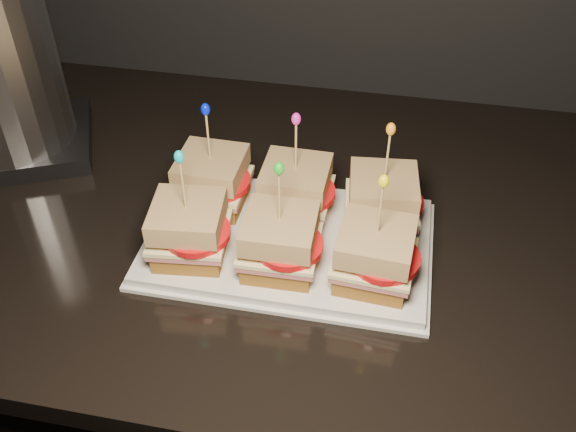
# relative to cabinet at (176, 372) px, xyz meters

# --- Properties ---
(cabinet) EXTENTS (2.13, 0.69, 0.84)m
(cabinet) POSITION_rel_cabinet_xyz_m (0.00, 0.00, 0.00)
(cabinet) COLOR black
(cabinet) RESTS_ON ground
(granite_slab) EXTENTS (2.17, 0.73, 0.03)m
(granite_slab) POSITION_rel_cabinet_xyz_m (0.00, -0.00, 0.44)
(granite_slab) COLOR black
(granite_slab) RESTS_ON cabinet
(platter) EXTENTS (0.37, 0.23, 0.02)m
(platter) POSITION_rel_cabinet_xyz_m (0.24, -0.07, 0.46)
(platter) COLOR silver
(platter) RESTS_ON granite_slab
(platter_rim) EXTENTS (0.38, 0.24, 0.01)m
(platter_rim) POSITION_rel_cabinet_xyz_m (0.24, -0.07, 0.46)
(platter_rim) COLOR silver
(platter_rim) RESTS_ON granite_slab
(sandwich_0_bread_bot) EXTENTS (0.09, 0.09, 0.02)m
(sandwich_0_bread_bot) POSITION_rel_cabinet_xyz_m (0.12, -0.02, 0.48)
(sandwich_0_bread_bot) COLOR brown
(sandwich_0_bread_bot) RESTS_ON platter
(sandwich_0_ham) EXTENTS (0.10, 0.09, 0.01)m
(sandwich_0_ham) POSITION_rel_cabinet_xyz_m (0.12, -0.02, 0.50)
(sandwich_0_ham) COLOR #B45A58
(sandwich_0_ham) RESTS_ON sandwich_0_bread_bot
(sandwich_0_cheese) EXTENTS (0.10, 0.09, 0.01)m
(sandwich_0_cheese) POSITION_rel_cabinet_xyz_m (0.12, -0.02, 0.50)
(sandwich_0_cheese) COLOR #FFF4A4
(sandwich_0_cheese) RESTS_ON sandwich_0_ham
(sandwich_0_tomato) EXTENTS (0.09, 0.09, 0.01)m
(sandwich_0_tomato) POSITION_rel_cabinet_xyz_m (0.13, -0.03, 0.51)
(sandwich_0_tomato) COLOR red
(sandwich_0_tomato) RESTS_ON sandwich_0_cheese
(sandwich_0_bread_top) EXTENTS (0.09, 0.09, 0.03)m
(sandwich_0_bread_top) POSITION_rel_cabinet_xyz_m (0.12, -0.02, 0.53)
(sandwich_0_bread_top) COLOR brown
(sandwich_0_bread_top) RESTS_ON sandwich_0_tomato
(sandwich_0_pick) EXTENTS (0.00, 0.00, 0.09)m
(sandwich_0_pick) POSITION_rel_cabinet_xyz_m (0.12, -0.02, 0.58)
(sandwich_0_pick) COLOR tan
(sandwich_0_pick) RESTS_ON sandwich_0_bread_top
(sandwich_0_frill) EXTENTS (0.01, 0.01, 0.02)m
(sandwich_0_frill) POSITION_rel_cabinet_xyz_m (0.12, -0.02, 0.62)
(sandwich_0_frill) COLOR #0314DF
(sandwich_0_frill) RESTS_ON sandwich_0_pick
(sandwich_1_bread_bot) EXTENTS (0.09, 0.09, 0.02)m
(sandwich_1_bread_bot) POSITION_rel_cabinet_xyz_m (0.24, -0.02, 0.48)
(sandwich_1_bread_bot) COLOR brown
(sandwich_1_bread_bot) RESTS_ON platter
(sandwich_1_ham) EXTENTS (0.10, 0.09, 0.01)m
(sandwich_1_ham) POSITION_rel_cabinet_xyz_m (0.24, -0.02, 0.50)
(sandwich_1_ham) COLOR #B45A58
(sandwich_1_ham) RESTS_ON sandwich_1_bread_bot
(sandwich_1_cheese) EXTENTS (0.10, 0.09, 0.01)m
(sandwich_1_cheese) POSITION_rel_cabinet_xyz_m (0.24, -0.02, 0.50)
(sandwich_1_cheese) COLOR #FFF4A4
(sandwich_1_cheese) RESTS_ON sandwich_1_ham
(sandwich_1_tomato) EXTENTS (0.09, 0.09, 0.01)m
(sandwich_1_tomato) POSITION_rel_cabinet_xyz_m (0.25, -0.03, 0.51)
(sandwich_1_tomato) COLOR red
(sandwich_1_tomato) RESTS_ON sandwich_1_cheese
(sandwich_1_bread_top) EXTENTS (0.09, 0.09, 0.03)m
(sandwich_1_bread_top) POSITION_rel_cabinet_xyz_m (0.24, -0.02, 0.53)
(sandwich_1_bread_top) COLOR brown
(sandwich_1_bread_top) RESTS_ON sandwich_1_tomato
(sandwich_1_pick) EXTENTS (0.00, 0.00, 0.09)m
(sandwich_1_pick) POSITION_rel_cabinet_xyz_m (0.24, -0.02, 0.58)
(sandwich_1_pick) COLOR tan
(sandwich_1_pick) RESTS_ON sandwich_1_bread_top
(sandwich_1_frill) EXTENTS (0.01, 0.01, 0.02)m
(sandwich_1_frill) POSITION_rel_cabinet_xyz_m (0.24, -0.02, 0.62)
(sandwich_1_frill) COLOR #D2229D
(sandwich_1_frill) RESTS_ON sandwich_1_pick
(sandwich_2_bread_bot) EXTENTS (0.09, 0.09, 0.02)m
(sandwich_2_bread_bot) POSITION_rel_cabinet_xyz_m (0.35, -0.02, 0.48)
(sandwich_2_bread_bot) COLOR brown
(sandwich_2_bread_bot) RESTS_ON platter
(sandwich_2_ham) EXTENTS (0.10, 0.10, 0.01)m
(sandwich_2_ham) POSITION_rel_cabinet_xyz_m (0.35, -0.02, 0.50)
(sandwich_2_ham) COLOR #B45A58
(sandwich_2_ham) RESTS_ON sandwich_2_bread_bot
(sandwich_2_cheese) EXTENTS (0.11, 0.10, 0.01)m
(sandwich_2_cheese) POSITION_rel_cabinet_xyz_m (0.35, -0.02, 0.50)
(sandwich_2_cheese) COLOR #FFF4A4
(sandwich_2_cheese) RESTS_ON sandwich_2_ham
(sandwich_2_tomato) EXTENTS (0.09, 0.09, 0.01)m
(sandwich_2_tomato) POSITION_rel_cabinet_xyz_m (0.37, -0.03, 0.51)
(sandwich_2_tomato) COLOR red
(sandwich_2_tomato) RESTS_ON sandwich_2_cheese
(sandwich_2_bread_top) EXTENTS (0.10, 0.10, 0.03)m
(sandwich_2_bread_top) POSITION_rel_cabinet_xyz_m (0.35, -0.02, 0.53)
(sandwich_2_bread_top) COLOR brown
(sandwich_2_bread_top) RESTS_ON sandwich_2_tomato
(sandwich_2_pick) EXTENTS (0.00, 0.00, 0.09)m
(sandwich_2_pick) POSITION_rel_cabinet_xyz_m (0.35, -0.02, 0.58)
(sandwich_2_pick) COLOR tan
(sandwich_2_pick) RESTS_ON sandwich_2_bread_top
(sandwich_2_frill) EXTENTS (0.01, 0.01, 0.02)m
(sandwich_2_frill) POSITION_rel_cabinet_xyz_m (0.35, -0.02, 0.62)
(sandwich_2_frill) COLOR orange
(sandwich_2_frill) RESTS_ON sandwich_2_pick
(sandwich_3_bread_bot) EXTENTS (0.09, 0.09, 0.02)m
(sandwich_3_bread_bot) POSITION_rel_cabinet_xyz_m (0.12, -0.13, 0.48)
(sandwich_3_bread_bot) COLOR brown
(sandwich_3_bread_bot) RESTS_ON platter
(sandwich_3_ham) EXTENTS (0.10, 0.10, 0.01)m
(sandwich_3_ham) POSITION_rel_cabinet_xyz_m (0.12, -0.13, 0.50)
(sandwich_3_ham) COLOR #B45A58
(sandwich_3_ham) RESTS_ON sandwich_3_bread_bot
(sandwich_3_cheese) EXTENTS (0.11, 0.10, 0.01)m
(sandwich_3_cheese) POSITION_rel_cabinet_xyz_m (0.12, -0.13, 0.50)
(sandwich_3_cheese) COLOR #FFF4A4
(sandwich_3_cheese) RESTS_ON sandwich_3_ham
(sandwich_3_tomato) EXTENTS (0.09, 0.09, 0.01)m
(sandwich_3_tomato) POSITION_rel_cabinet_xyz_m (0.13, -0.13, 0.51)
(sandwich_3_tomato) COLOR red
(sandwich_3_tomato) RESTS_ON sandwich_3_cheese
(sandwich_3_bread_top) EXTENTS (0.10, 0.10, 0.03)m
(sandwich_3_bread_top) POSITION_rel_cabinet_xyz_m (0.12, -0.13, 0.53)
(sandwich_3_bread_top) COLOR brown
(sandwich_3_bread_top) RESTS_ON sandwich_3_tomato
(sandwich_3_pick) EXTENTS (0.00, 0.00, 0.09)m
(sandwich_3_pick) POSITION_rel_cabinet_xyz_m (0.12, -0.13, 0.58)
(sandwich_3_pick) COLOR tan
(sandwich_3_pick) RESTS_ON sandwich_3_bread_top
(sandwich_3_frill) EXTENTS (0.01, 0.01, 0.02)m
(sandwich_3_frill) POSITION_rel_cabinet_xyz_m (0.12, -0.13, 0.62)
(sandwich_3_frill) COLOR #08AFBA
(sandwich_3_frill) RESTS_ON sandwich_3_pick
(sandwich_4_bread_bot) EXTENTS (0.09, 0.09, 0.02)m
(sandwich_4_bread_bot) POSITION_rel_cabinet_xyz_m (0.24, -0.13, 0.48)
(sandwich_4_bread_bot) COLOR brown
(sandwich_4_bread_bot) RESTS_ON platter
(sandwich_4_ham) EXTENTS (0.10, 0.09, 0.01)m
(sandwich_4_ham) POSITION_rel_cabinet_xyz_m (0.24, -0.13, 0.50)
(sandwich_4_ham) COLOR #B45A58
(sandwich_4_ham) RESTS_ON sandwich_4_bread_bot
(sandwich_4_cheese) EXTENTS (0.10, 0.09, 0.01)m
(sandwich_4_cheese) POSITION_rel_cabinet_xyz_m (0.24, -0.13, 0.50)
(sandwich_4_cheese) COLOR #FFF4A4
(sandwich_4_cheese) RESTS_ON sandwich_4_ham
(sandwich_4_tomato) EXTENTS (0.09, 0.09, 0.01)m
(sandwich_4_tomato) POSITION_rel_cabinet_xyz_m (0.25, -0.13, 0.51)
(sandwich_4_tomato) COLOR red
(sandwich_4_tomato) RESTS_ON sandwich_4_cheese
(sandwich_4_bread_top) EXTENTS (0.09, 0.09, 0.03)m
(sandwich_4_bread_top) POSITION_rel_cabinet_xyz_m (0.24, -0.13, 0.53)
(sandwich_4_bread_top) COLOR brown
(sandwich_4_bread_top) RESTS_ON sandwich_4_tomato
(sandwich_4_pick) EXTENTS (0.00, 0.00, 0.09)m
(sandwich_4_pick) POSITION_rel_cabinet_xyz_m (0.24, -0.13, 0.58)
(sandwich_4_pick) COLOR tan
(sandwich_4_pick) RESTS_ON sandwich_4_bread_top
(sandwich_4_frill) EXTENTS (0.01, 0.01, 0.02)m
(sandwich_4_frill) POSITION_rel_cabinet_xyz_m (0.24, -0.13, 0.62)
(sandwich_4_frill) COLOR green
(sandwich_4_frill) RESTS_ON sandwich_4_pick
(sandwich_5_bread_bot) EXTENTS (0.09, 0.09, 0.02)m
(sandwich_5_bread_bot) POSITION_rel_cabinet_xyz_m (0.35, -0.13, 0.48)
(sandwich_5_bread_bot) COLOR brown
(sandwich_5_bread_bot) RESTS_ON platter
(sandwich_5_ham) EXTENTS (0.10, 0.10, 0.01)m
(sandwich_5_ham) POSITION_rel_cabinet_xyz_m (0.35, -0.13, 0.50)
(sandwich_5_ham) COLOR #B45A58
(sandwich_5_ham) RESTS_ON sandwich_5_bread_bot
(sandwich_5_cheese) EXTENTS (0.10, 0.10, 0.01)m
(sandwich_5_cheese) POSITION_rel_cabinet_xyz_m (0.35, -0.13, 0.50)
(sandwich_5_cheese) COLOR #FFF4A4
(sandwich_5_cheese) RESTS_ON sandwich_5_ham
(sandwich_5_tomato) EXTENTS (0.09, 0.09, 0.01)m
(sandwich_5_tomato) POSITION_rel_cabinet_xyz_m (0.37, -0.13, 0.51)
(sandwich_5_tomato) COLOR red
(sandwich_5_tomato) RESTS_ON sandwich_5_cheese
(sandwich_5_bread_top) EXTENTS (0.09, 0.09, 0.03)m
(sandwich_5_bread_top) POSITION_rel_cabinet_xyz_m (0.35, -0.13, 0.53)
(sandwich_5_bread_top) COLOR brown
(sandwich_5_bread_top) RESTS_ON sandwich_5_tomato
(sandwich_5_pick) EXTENTS (0.00, 0.00, 0.09)m
(sandwich_5_pick) POSITION_rel_cabinet_xyz_m (0.35, -0.13, 0.58)
(sandwich_5_pick) COLOR tan
(sandwich_5_pick) RESTS_ON sandwich_5_bread_top
(sandwich_5_frill) EXTENTS (0.01, 0.01, 0.02)m
(sandwich_5_frill) POSITION_rel_cabinet_xyz_m (0.35, -0.13, 0.62)
(sandwich_5_frill) COLOR yellow
(sandwich_5_frill) RESTS_ON sandwich_5_pick
(appliance_base) EXTENTS (0.29, 0.27, 0.03)m
(appliance_base) POSITION_rel_cabinet_xyz_m (-0.23, 0.06, 0.47)
(appliance_base) COLOR #262628
(appliance_base) RESTS_ON granite_slab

